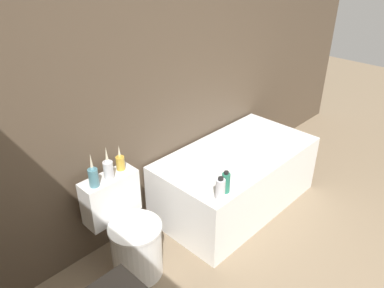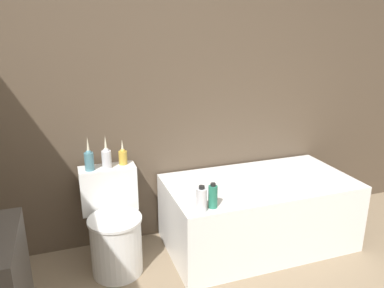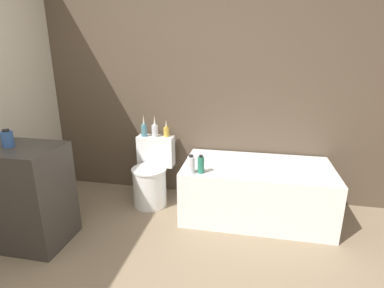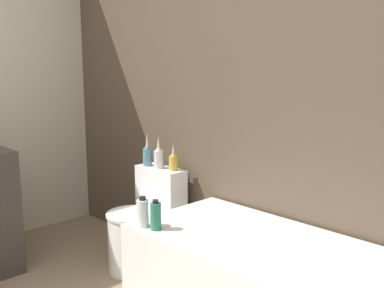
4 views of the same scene
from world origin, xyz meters
The scene contains 10 objects.
wall_back_tiled centered at (0.00, 2.08, 1.30)m, with size 6.40×0.06×2.60m.
bathtub centered at (0.79, 1.64, 0.28)m, with size 1.45×0.78×0.55m.
toilet centered at (-0.34, 1.71, 0.31)m, with size 0.41×0.53×0.71m.
vanity_counter centered at (-1.22, 0.81, 0.44)m, with size 0.77×0.50×0.88m.
soap_bottle_glass centered at (-1.24, 0.80, 0.95)m, with size 0.09×0.09×0.15m.
vase_gold centered at (-0.46, 1.87, 0.80)m, with size 0.07×0.07×0.25m.
vase_silver centered at (-0.34, 1.88, 0.80)m, with size 0.07×0.07×0.24m.
vase_bronze centered at (-0.22, 1.92, 0.78)m, with size 0.06×0.06×0.19m.
shampoo_bottle_tall centered at (0.18, 1.32, 0.63)m, with size 0.07×0.07×0.18m.
shampoo_bottle_short centered at (0.27, 1.35, 0.63)m, with size 0.06×0.06×0.17m.
Camera 3 is at (0.69, -1.19, 1.64)m, focal length 28.00 mm.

